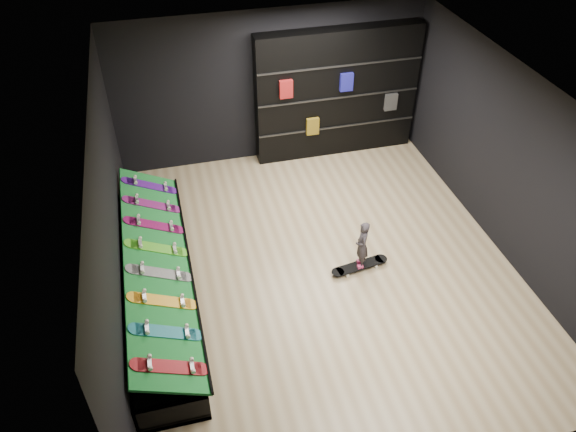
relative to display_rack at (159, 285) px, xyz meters
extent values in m
cube|color=tan|center=(2.55, 0.00, -0.25)|extent=(6.00, 7.00, 0.01)
cube|color=white|center=(2.55, 0.00, 2.75)|extent=(6.00, 7.00, 0.01)
cube|color=black|center=(2.55, 3.50, 1.25)|extent=(6.00, 0.02, 3.00)
cube|color=black|center=(2.55, -3.50, 1.25)|extent=(6.00, 0.02, 3.00)
cube|color=black|center=(-0.45, 0.00, 1.25)|extent=(0.02, 7.00, 3.00)
cube|color=black|center=(5.55, 0.00, 1.25)|extent=(0.02, 7.00, 3.00)
cube|color=#0F6021|center=(0.05, 0.00, 0.46)|extent=(0.92, 4.50, 0.46)
cube|color=black|center=(3.84, 3.32, 1.04)|extent=(3.23, 0.38, 2.58)
imported|color=black|center=(3.13, -0.20, 0.09)|extent=(0.17, 0.22, 0.51)
camera|label=1|loc=(0.41, -6.18, 6.07)|focal=35.00mm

